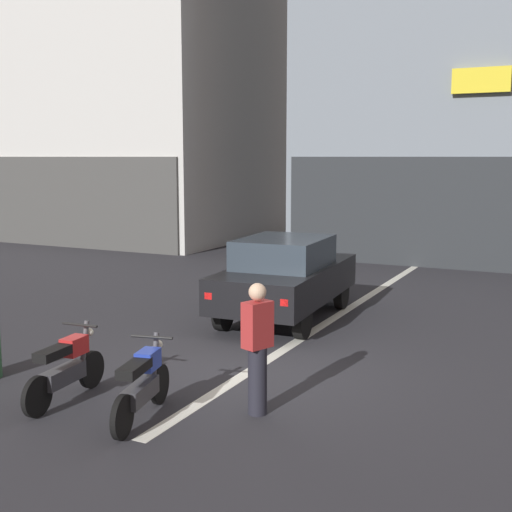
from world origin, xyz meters
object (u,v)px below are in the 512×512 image
motorcycle_red_row_leftmost (66,367)px  person_by_motorcycles (257,348)px  car_black_crossing_near (286,275)px  motorcycle_blue_row_left_mid (142,384)px

motorcycle_red_row_leftmost → person_by_motorcycles: 2.59m
car_black_crossing_near → person_by_motorcycles: (1.68, -4.70, -0.03)m
car_black_crossing_near → motorcycle_red_row_leftmost: size_ratio=2.52×
car_black_crossing_near → motorcycle_blue_row_left_mid: (0.50, -5.49, -0.43)m
motorcycle_blue_row_left_mid → person_by_motorcycles: bearing=33.7°
person_by_motorcycles → car_black_crossing_near: bearing=109.7°
car_black_crossing_near → motorcycle_blue_row_left_mid: size_ratio=2.56×
motorcycle_blue_row_left_mid → person_by_motorcycles: (1.18, 0.79, 0.40)m
car_black_crossing_near → person_by_motorcycles: bearing=-70.3°
car_black_crossing_near → person_by_motorcycles: person_by_motorcycles is taller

